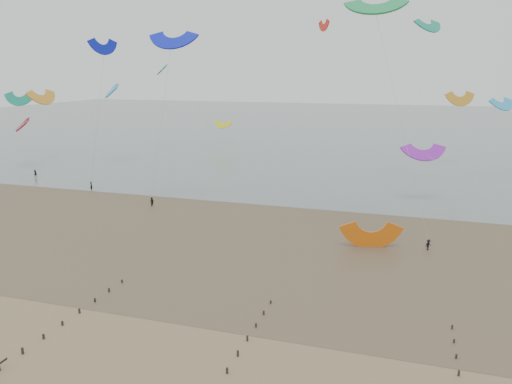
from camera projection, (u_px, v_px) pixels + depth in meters
ground at (188, 358)px, 42.86m from camera, size 500.00×500.00×0.00m
sea_and_shore at (259, 233)px, 75.95m from camera, size 500.00×665.00×0.03m
kitesurfer_lead at (91, 186)px, 102.72m from camera, size 0.82×0.75×1.87m
kitesurfers at (476, 221)px, 79.08m from camera, size 142.46×29.11×1.84m
grounded_kite at (370, 247)px, 69.90m from camera, size 8.43×7.26×4.00m
kites_airborne at (259, 85)px, 119.94m from camera, size 218.50×124.97×37.78m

